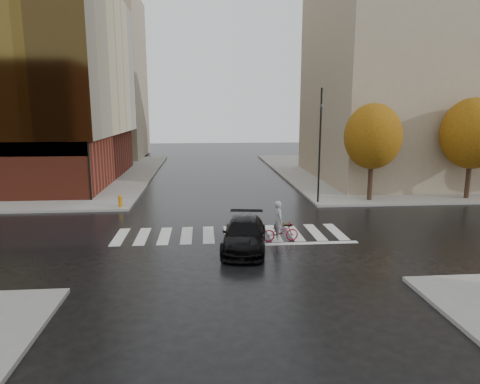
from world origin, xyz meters
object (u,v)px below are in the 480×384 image
Objects in this scene: cyclist at (280,228)px; fire_hydrant at (120,200)px; sedan at (244,234)px; traffic_light_nw at (88,142)px; traffic_light_ne at (320,138)px.

cyclist is 11.64m from fire_hydrant.
cyclist is at bearing 37.57° from sedan.
traffic_light_nw reaches higher than cyclist.
fire_hydrant is at bearing 55.40° from traffic_light_nw.
cyclist is 0.27× the size of traffic_light_ne.
traffic_light_ne reaches higher than cyclist.
cyclist is (1.80, 1.01, -0.01)m from sedan.
sedan is 0.67× the size of traffic_light_nw.
traffic_light_ne is at bearing -30.96° from cyclist.
traffic_light_nw is at bearing 44.95° from cyclist.
traffic_light_ne is (5.80, 8.85, 3.73)m from sedan.
traffic_light_nw is at bearing 139.52° from sedan.
sedan is at bearing 33.39° from traffic_light_ne.
traffic_light_nw reaches higher than fire_hydrant.
fire_hydrant is (2.37, -2.34, -3.51)m from traffic_light_nw.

